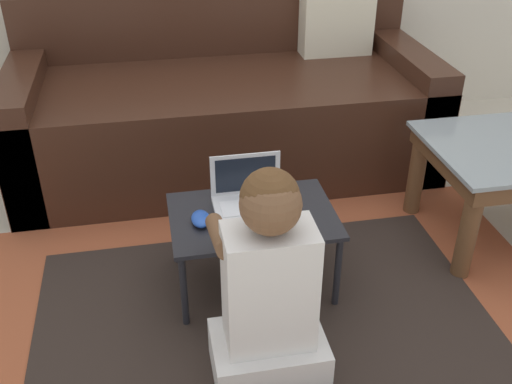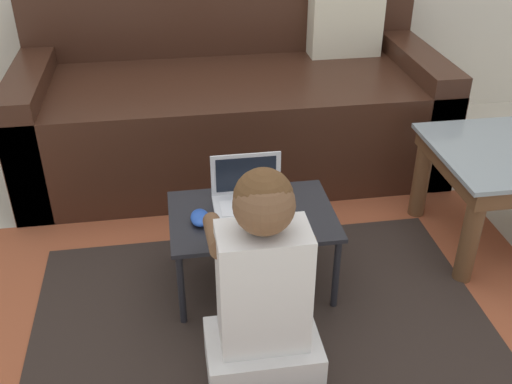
# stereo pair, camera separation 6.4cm
# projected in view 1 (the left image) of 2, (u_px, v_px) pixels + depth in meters

# --- Properties ---
(ground_plane) EXTENTS (16.00, 16.00, 0.00)m
(ground_plane) POSITION_uv_depth(u_px,v_px,m) (267.00, 290.00, 2.24)
(ground_plane) COLOR beige
(area_rug) EXTENTS (2.19, 1.48, 0.01)m
(area_rug) POSITION_uv_depth(u_px,v_px,m) (265.00, 322.00, 2.09)
(area_rug) COLOR #9E4C2D
(area_rug) RESTS_ON ground_plane
(couch) EXTENTS (1.99, 0.93, 0.84)m
(couch) POSITION_uv_depth(u_px,v_px,m) (225.00, 105.00, 2.99)
(couch) COLOR #381E14
(couch) RESTS_ON ground_plane
(laptop_desk) EXTENTS (0.59, 0.40, 0.31)m
(laptop_desk) POSITION_uv_depth(u_px,v_px,m) (253.00, 222.00, 2.13)
(laptop_desk) COLOR black
(laptop_desk) RESTS_ON ground_plane
(laptop) EXTENTS (0.25, 0.17, 0.18)m
(laptop) POSITION_uv_depth(u_px,v_px,m) (249.00, 199.00, 2.14)
(laptop) COLOR silver
(laptop) RESTS_ON laptop_desk
(computer_mouse) EXTENTS (0.07, 0.10, 0.03)m
(computer_mouse) POSITION_uv_depth(u_px,v_px,m) (201.00, 219.00, 2.06)
(computer_mouse) COLOR #234CB2
(computer_mouse) RESTS_ON laptop_desk
(person_seated) EXTENTS (0.35, 0.41, 0.73)m
(person_seated) POSITION_uv_depth(u_px,v_px,m) (269.00, 291.00, 1.73)
(person_seated) COLOR silver
(person_seated) RESTS_ON ground_plane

